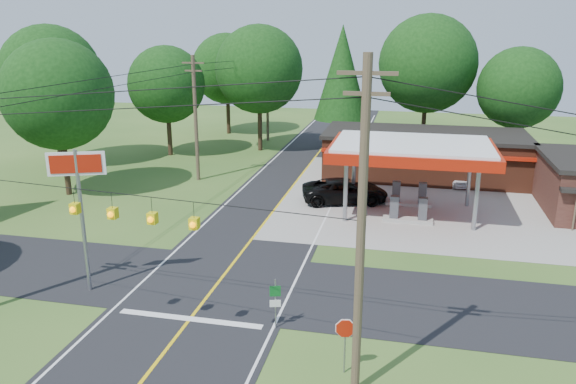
% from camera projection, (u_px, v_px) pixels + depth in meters
% --- Properties ---
extents(ground, '(120.00, 120.00, 0.00)m').
position_uv_depth(ground, '(218.00, 283.00, 27.68)').
color(ground, '#315A1F').
rests_on(ground, ground).
extents(main_highway, '(8.00, 120.00, 0.02)m').
position_uv_depth(main_highway, '(218.00, 283.00, 27.68)').
color(main_highway, black).
rests_on(main_highway, ground).
extents(cross_road, '(70.00, 7.00, 0.02)m').
position_uv_depth(cross_road, '(218.00, 283.00, 27.67)').
color(cross_road, black).
rests_on(cross_road, ground).
extents(lane_center_yellow, '(0.15, 110.00, 0.00)m').
position_uv_depth(lane_center_yellow, '(218.00, 283.00, 27.67)').
color(lane_center_yellow, yellow).
rests_on(lane_center_yellow, main_highway).
extents(gas_canopy, '(10.60, 7.40, 4.88)m').
position_uv_depth(gas_canopy, '(412.00, 152.00, 36.74)').
color(gas_canopy, gray).
rests_on(gas_canopy, ground).
extents(convenience_store, '(16.40, 7.55, 3.80)m').
position_uv_depth(convenience_store, '(424.00, 154.00, 46.54)').
color(convenience_store, '#602D1B').
rests_on(convenience_store, ground).
extents(utility_pole_near_right, '(1.80, 0.30, 11.50)m').
position_uv_depth(utility_pole_near_right, '(361.00, 231.00, 17.86)').
color(utility_pole_near_right, '#473828').
rests_on(utility_pole_near_right, ground).
extents(utility_pole_far_left, '(1.80, 0.30, 10.00)m').
position_uv_depth(utility_pole_far_left, '(196.00, 117.00, 44.68)').
color(utility_pole_far_left, '#473828').
rests_on(utility_pole_far_left, ground).
extents(utility_pole_north, '(0.30, 0.30, 9.50)m').
position_uv_depth(utility_pole_north, '(267.00, 97.00, 60.39)').
color(utility_pole_north, '#473828').
rests_on(utility_pole_north, ground).
extents(overhead_beacons, '(17.04, 2.04, 1.03)m').
position_uv_depth(overhead_beacons, '(131.00, 197.00, 20.49)').
color(overhead_beacons, black).
rests_on(overhead_beacons, ground).
extents(treeline_backdrop, '(70.27, 51.59, 13.30)m').
position_uv_depth(treeline_backdrop, '(318.00, 83.00, 47.81)').
color(treeline_backdrop, '#332316').
rests_on(treeline_backdrop, ground).
extents(suv_car, '(7.50, 7.50, 1.69)m').
position_uv_depth(suv_car, '(345.00, 191.00, 40.06)').
color(suv_car, black).
rests_on(suv_car, ground).
extents(sedan_car, '(5.16, 5.16, 1.32)m').
position_uv_depth(sedan_car, '(453.00, 177.00, 44.56)').
color(sedan_car, white).
rests_on(sedan_car, ground).
extents(big_stop_sign, '(2.42, 0.99, 6.90)m').
position_uv_depth(big_stop_sign, '(79.00, 188.00, 25.52)').
color(big_stop_sign, gray).
rests_on(big_stop_sign, ground).
extents(octagonal_stop_sign, '(0.77, 0.20, 2.21)m').
position_uv_depth(octagonal_stop_sign, '(345.00, 333.00, 20.13)').
color(octagonal_stop_sign, gray).
rests_on(octagonal_stop_sign, ground).
extents(route_sign_post, '(0.45, 0.16, 2.26)m').
position_uv_depth(route_sign_post, '(275.00, 299.00, 23.21)').
color(route_sign_post, gray).
rests_on(route_sign_post, ground).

